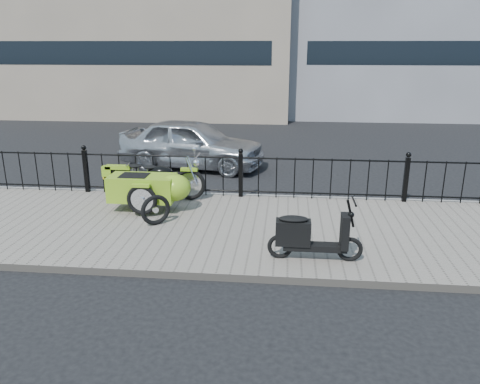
# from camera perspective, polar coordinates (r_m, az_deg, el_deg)

# --- Properties ---
(ground) EXTENTS (120.00, 120.00, 0.00)m
(ground) POSITION_cam_1_polar(r_m,az_deg,el_deg) (9.14, -0.72, -3.73)
(ground) COLOR black
(ground) RESTS_ON ground
(sidewalk) EXTENTS (30.00, 3.80, 0.12)m
(sidewalk) POSITION_cam_1_polar(r_m,az_deg,el_deg) (8.66, -1.09, -4.54)
(sidewalk) COLOR slate
(sidewalk) RESTS_ON ground
(curb) EXTENTS (30.00, 0.10, 0.12)m
(curb) POSITION_cam_1_polar(r_m,az_deg,el_deg) (10.47, 0.16, -0.60)
(curb) COLOR gray
(curb) RESTS_ON ground
(iron_fence) EXTENTS (14.11, 0.11, 1.08)m
(iron_fence) POSITION_cam_1_polar(r_m,az_deg,el_deg) (10.19, 0.09, 1.98)
(iron_fence) COLOR black
(iron_fence) RESTS_ON sidewalk
(motorcycle_sidecar) EXTENTS (2.28, 1.48, 0.98)m
(motorcycle_sidecar) POSITION_cam_1_polar(r_m,az_deg,el_deg) (9.59, -10.55, 0.75)
(motorcycle_sidecar) COLOR black
(motorcycle_sidecar) RESTS_ON sidewalk
(scooter) EXTENTS (1.47, 0.43, 0.99)m
(scooter) POSITION_cam_1_polar(r_m,az_deg,el_deg) (7.27, 8.36, -5.35)
(scooter) COLOR black
(scooter) RESTS_ON sidewalk
(spare_tire) EXTENTS (0.50, 0.43, 0.58)m
(spare_tire) POSITION_cam_1_polar(r_m,az_deg,el_deg) (8.74, -10.25, -2.17)
(spare_tire) COLOR black
(spare_tire) RESTS_ON sidewalk
(sedan_car) EXTENTS (4.29, 2.38, 1.38)m
(sedan_car) POSITION_cam_1_polar(r_m,az_deg,el_deg) (13.20, -5.88, 5.92)
(sedan_car) COLOR #B2B4BA
(sedan_car) RESTS_ON ground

